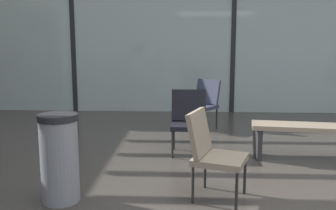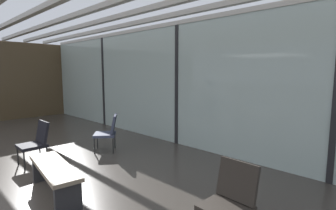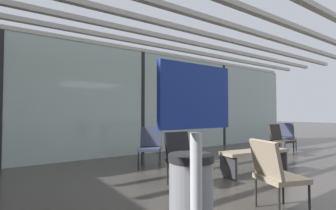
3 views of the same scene
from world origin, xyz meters
name	(u,v)px [view 3 (image 3 of 3)]	position (x,y,z in m)	size (l,w,h in m)	color
glass_curtain_wall	(142,102)	(0.00, 5.20, 1.51)	(14.00, 0.08, 3.03)	#A3B7B2
window_mullion_0	(0,98)	(-3.50, 5.20, 1.51)	(0.10, 0.12, 3.03)	black
window_mullion_1	(142,102)	(0.00, 5.20, 1.51)	(0.10, 0.12, 3.03)	black
window_mullion_2	(223,105)	(3.50, 5.20, 1.51)	(0.10, 0.12, 3.03)	black
ceiling_slats	(227,14)	(0.00, 1.90, 3.08)	(13.72, 6.72, 0.10)	#B7B2A8
parked_airplane	(84,100)	(-0.02, 11.12, 1.85)	(13.30, 3.70, 3.70)	silver
lounge_chair_0	(275,171)	(-0.76, 0.49, 0.49)	(0.65, 0.62, 0.87)	#7F705B
lounge_chair_1	(182,155)	(-0.97, 2.04, 0.49)	(0.49, 0.53, 0.87)	black
lounge_chair_2	(150,144)	(-0.70, 3.55, 0.49)	(0.70, 0.71, 0.87)	#33384C
lounge_chair_4	(279,138)	(3.07, 2.71, 0.49)	(0.50, 0.55, 0.87)	#28231E
lounge_chair_6	(287,135)	(4.09, 3.07, 0.49)	(0.71, 0.70, 0.87)	#33384C
waiting_bench	(255,156)	(0.62, 1.76, 0.36)	(1.54, 0.59, 0.47)	#7F705B
trash_bin	(191,207)	(-2.22, 0.33, 0.43)	(0.38, 0.38, 0.86)	slate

